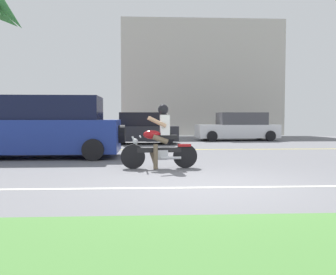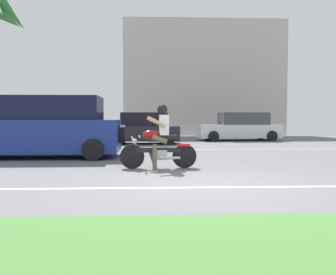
# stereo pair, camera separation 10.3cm
# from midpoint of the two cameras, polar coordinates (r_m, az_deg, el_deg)

# --- Properties ---
(ground) EXTENTS (56.00, 30.00, 0.04)m
(ground) POSITION_cam_midpoint_polar(r_m,az_deg,el_deg) (9.77, 3.48, -4.39)
(ground) COLOR slate
(lane_line_near) EXTENTS (50.40, 0.12, 0.01)m
(lane_line_near) POSITION_cam_midpoint_polar(r_m,az_deg,el_deg) (6.68, 6.55, -7.69)
(lane_line_near) COLOR silver
(lane_line_near) RESTS_ON ground
(lane_line_far) EXTENTS (50.40, 0.12, 0.01)m
(lane_line_far) POSITION_cam_midpoint_polar(r_m,az_deg,el_deg) (14.43, 1.37, -1.88)
(lane_line_far) COLOR yellow
(lane_line_far) RESTS_ON ground
(motorcyclist) EXTENTS (1.89, 0.62, 1.58)m
(motorcyclist) POSITION_cam_midpoint_polar(r_m,az_deg,el_deg) (9.05, -1.59, -0.61)
(motorcyclist) COLOR black
(motorcyclist) RESTS_ON ground
(suv_nearby) EXTENTS (5.05, 2.22, 1.92)m
(suv_nearby) POSITION_cam_midpoint_polar(r_m,az_deg,el_deg) (12.19, -19.12, 1.42)
(suv_nearby) COLOR navy
(suv_nearby) RESTS_ON ground
(parked_car_0) EXTENTS (4.13, 1.82, 1.68)m
(parked_car_0) POSITION_cam_midpoint_polar(r_m,az_deg,el_deg) (20.04, -20.44, 1.54)
(parked_car_0) COLOR #AD1E1E
(parked_car_0) RESTS_ON ground
(parked_car_1) EXTENTS (3.85, 2.02, 1.50)m
(parked_car_1) POSITION_cam_midpoint_polar(r_m,az_deg,el_deg) (17.74, -4.64, 1.30)
(parked_car_1) COLOR #232328
(parked_car_1) RESTS_ON ground
(parked_car_2) EXTENTS (4.51, 2.12, 1.54)m
(parked_car_2) POSITION_cam_midpoint_polar(r_m,az_deg,el_deg) (20.68, 10.68, 1.56)
(parked_car_2) COLOR silver
(parked_car_2) RESTS_ON ground
(building_far) EXTENTS (11.53, 4.00, 8.17)m
(building_far) POSITION_cam_midpoint_polar(r_m,az_deg,el_deg) (28.03, 4.90, 8.87)
(building_far) COLOR #BCB7AD
(building_far) RESTS_ON ground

